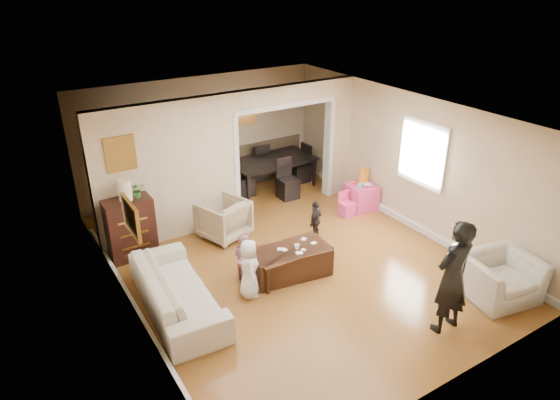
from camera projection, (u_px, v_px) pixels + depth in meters
floor at (286, 258)px, 8.72m from camera, size 7.00×7.00×0.00m
partition_left at (169, 173)px, 8.89m from camera, size 2.75×0.18×2.60m
partition_right at (337, 137)px, 10.73m from camera, size 0.55×0.18×2.60m
partition_header at (284, 94)px, 9.59m from camera, size 2.22×0.18×0.35m
window_pane at (423, 154)px, 9.06m from camera, size 0.03×0.95×1.10m
framed_art_partition at (120, 154)px, 8.18m from camera, size 0.45×0.03×0.55m
framed_art_sofa_wall at (131, 218)px, 6.20m from camera, size 0.03×0.55×0.40m
framed_art_alcove at (246, 111)px, 11.16m from camera, size 0.45×0.03×0.55m
sofa at (177, 290)px, 7.28m from camera, size 1.04×2.34×0.67m
armchair_back at (223, 219)px, 9.25m from camera, size 1.03×1.04×0.75m
armchair_front at (500, 277)px, 7.56m from camera, size 1.21×1.10×0.68m
dresser at (131, 228)px, 8.55m from camera, size 0.80×0.45×1.10m
table_lamp at (125, 190)px, 8.24m from camera, size 0.22×0.22×0.36m
potted_plant at (137, 190)px, 8.36m from camera, size 0.24×0.21×0.27m
coffee_table at (290, 262)px, 8.15m from camera, size 1.37×0.82×0.48m
coffee_cup at (297, 247)px, 8.04m from camera, size 0.10×0.10×0.08m
play_table at (361, 197)px, 10.41m from camera, size 0.60×0.60×0.54m
cereal_box at (364, 176)px, 10.37m from camera, size 0.21×0.09×0.30m
cyan_cup at (360, 185)px, 10.19m from camera, size 0.08×0.08×0.08m
toy_block at (354, 183)px, 10.32m from camera, size 0.09×0.08×0.05m
play_bowl at (368, 185)px, 10.22m from camera, size 0.21×0.21×0.05m
dining_table at (273, 174)px, 11.35m from camera, size 1.98×1.13×0.69m
adult_person at (452, 277)px, 6.66m from camera, size 0.63×0.42×1.71m
child_kneel_a at (249, 269)px, 7.52m from camera, size 0.44×0.55×0.97m
child_kneel_b at (244, 257)px, 7.97m from camera, size 0.39×0.46×0.83m
child_toddler at (315, 220)px, 9.16m from camera, size 0.49×0.41×0.79m
craft_papers at (297, 247)px, 8.10m from camera, size 0.70×0.46×0.00m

